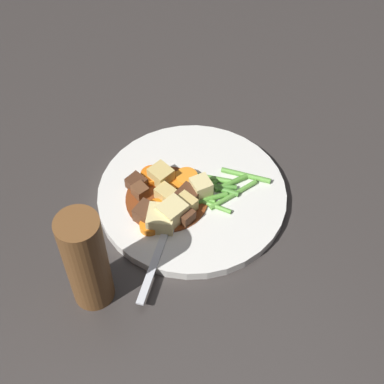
% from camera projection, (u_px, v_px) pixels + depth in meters
% --- Properties ---
extents(ground_plane, '(3.00, 3.00, 0.00)m').
position_uv_depth(ground_plane, '(192.00, 198.00, 0.85)').
color(ground_plane, '#383330').
extents(dinner_plate, '(0.28, 0.28, 0.02)m').
position_uv_depth(dinner_plate, '(192.00, 195.00, 0.84)').
color(dinner_plate, white).
rests_on(dinner_plate, ground_plane).
extents(stew_sauce, '(0.12, 0.12, 0.00)m').
position_uv_depth(stew_sauce, '(167.00, 200.00, 0.83)').
color(stew_sauce, brown).
rests_on(stew_sauce, dinner_plate).
extents(carrot_slice_0, '(0.04, 0.04, 0.01)m').
position_uv_depth(carrot_slice_0, '(189.00, 177.00, 0.85)').
color(carrot_slice_0, orange).
rests_on(carrot_slice_0, dinner_plate).
extents(carrot_slice_1, '(0.04, 0.04, 0.01)m').
position_uv_depth(carrot_slice_1, '(177.00, 181.00, 0.85)').
color(carrot_slice_1, orange).
rests_on(carrot_slice_1, dinner_plate).
extents(carrot_slice_2, '(0.03, 0.03, 0.01)m').
position_uv_depth(carrot_slice_2, '(149.00, 226.00, 0.79)').
color(carrot_slice_2, orange).
rests_on(carrot_slice_2, dinner_plate).
extents(carrot_slice_3, '(0.03, 0.03, 0.01)m').
position_uv_depth(carrot_slice_3, '(157.00, 208.00, 0.82)').
color(carrot_slice_3, orange).
rests_on(carrot_slice_3, dinner_plate).
extents(carrot_slice_4, '(0.05, 0.05, 0.01)m').
position_uv_depth(carrot_slice_4, '(152.00, 176.00, 0.85)').
color(carrot_slice_4, orange).
rests_on(carrot_slice_4, dinner_plate).
extents(potato_chunk_0, '(0.03, 0.03, 0.03)m').
position_uv_depth(potato_chunk_0, '(201.00, 188.00, 0.82)').
color(potato_chunk_0, '#EAD68C').
rests_on(potato_chunk_0, dinner_plate).
extents(potato_chunk_1, '(0.04, 0.04, 0.03)m').
position_uv_depth(potato_chunk_1, '(161.00, 176.00, 0.84)').
color(potato_chunk_1, '#DBBC6B').
rests_on(potato_chunk_1, dinner_plate).
extents(potato_chunk_2, '(0.05, 0.05, 0.03)m').
position_uv_depth(potato_chunk_2, '(161.00, 219.00, 0.79)').
color(potato_chunk_2, '#EAD68C').
rests_on(potato_chunk_2, dinner_plate).
extents(potato_chunk_3, '(0.04, 0.04, 0.02)m').
position_uv_depth(potato_chunk_3, '(184.00, 206.00, 0.81)').
color(potato_chunk_3, '#DBBC6B').
rests_on(potato_chunk_3, dinner_plate).
extents(potato_chunk_4, '(0.03, 0.03, 0.02)m').
position_uv_depth(potato_chunk_4, '(166.00, 194.00, 0.82)').
color(potato_chunk_4, '#DBBC6B').
rests_on(potato_chunk_4, dinner_plate).
extents(potato_chunk_5, '(0.05, 0.04, 0.03)m').
position_uv_depth(potato_chunk_5, '(172.00, 213.00, 0.80)').
color(potato_chunk_5, '#EAD68C').
rests_on(potato_chunk_5, dinner_plate).
extents(meat_chunk_0, '(0.04, 0.04, 0.02)m').
position_uv_depth(meat_chunk_0, '(188.00, 197.00, 0.82)').
color(meat_chunk_0, '#4C2B19').
rests_on(meat_chunk_0, dinner_plate).
extents(meat_chunk_1, '(0.04, 0.04, 0.02)m').
position_uv_depth(meat_chunk_1, '(146.00, 213.00, 0.80)').
color(meat_chunk_1, '#56331E').
rests_on(meat_chunk_1, dinner_plate).
extents(meat_chunk_2, '(0.03, 0.03, 0.02)m').
position_uv_depth(meat_chunk_2, '(185.00, 216.00, 0.80)').
color(meat_chunk_2, '#56331E').
rests_on(meat_chunk_2, dinner_plate).
extents(meat_chunk_3, '(0.02, 0.03, 0.02)m').
position_uv_depth(meat_chunk_3, '(140.00, 192.00, 0.83)').
color(meat_chunk_3, brown).
rests_on(meat_chunk_3, dinner_plate).
extents(meat_chunk_4, '(0.03, 0.03, 0.02)m').
position_uv_depth(meat_chunk_4, '(137.00, 183.00, 0.84)').
color(meat_chunk_4, '#4C2B19').
rests_on(meat_chunk_4, dinner_plate).
extents(green_bean_0, '(0.05, 0.03, 0.01)m').
position_uv_depth(green_bean_0, '(218.00, 187.00, 0.84)').
color(green_bean_0, '#4C8E33').
rests_on(green_bean_0, dinner_plate).
extents(green_bean_1, '(0.06, 0.04, 0.01)m').
position_uv_depth(green_bean_1, '(209.00, 178.00, 0.85)').
color(green_bean_1, '#66AD42').
rests_on(green_bean_1, dinner_plate).
extents(green_bean_2, '(0.06, 0.03, 0.01)m').
position_uv_depth(green_bean_2, '(200.00, 192.00, 0.83)').
color(green_bean_2, '#66AD42').
rests_on(green_bean_2, dinner_plate).
extents(green_bean_3, '(0.08, 0.01, 0.01)m').
position_uv_depth(green_bean_3, '(202.00, 201.00, 0.82)').
color(green_bean_3, '#599E38').
rests_on(green_bean_3, dinner_plate).
extents(green_bean_4, '(0.06, 0.06, 0.01)m').
position_uv_depth(green_bean_4, '(208.00, 204.00, 0.82)').
color(green_bean_4, '#66AD42').
rests_on(green_bean_4, dinner_plate).
extents(green_bean_5, '(0.05, 0.02, 0.01)m').
position_uv_depth(green_bean_5, '(231.00, 183.00, 0.84)').
color(green_bean_5, '#599E38').
rests_on(green_bean_5, dinner_plate).
extents(green_bean_6, '(0.05, 0.04, 0.01)m').
position_uv_depth(green_bean_6, '(195.00, 196.00, 0.83)').
color(green_bean_6, '#599E38').
rests_on(green_bean_6, dinner_plate).
extents(green_bean_7, '(0.08, 0.03, 0.01)m').
position_uv_depth(green_bean_7, '(234.00, 195.00, 0.83)').
color(green_bean_7, '#66AD42').
rests_on(green_bean_7, dinner_plate).
extents(green_bean_8, '(0.06, 0.05, 0.01)m').
position_uv_depth(green_bean_8, '(246.00, 176.00, 0.85)').
color(green_bean_8, '#66AD42').
rests_on(green_bean_8, dinner_plate).
extents(green_bean_9, '(0.05, 0.05, 0.01)m').
position_uv_depth(green_bean_9, '(217.00, 188.00, 0.84)').
color(green_bean_9, '#4C8E33').
rests_on(green_bean_9, dinner_plate).
extents(fork, '(0.11, 0.15, 0.00)m').
position_uv_depth(fork, '(161.00, 244.00, 0.78)').
color(fork, silver).
rests_on(fork, dinner_plate).
extents(pepper_mill, '(0.05, 0.05, 0.16)m').
position_uv_depth(pepper_mill, '(86.00, 261.00, 0.69)').
color(pepper_mill, brown).
rests_on(pepper_mill, ground_plane).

